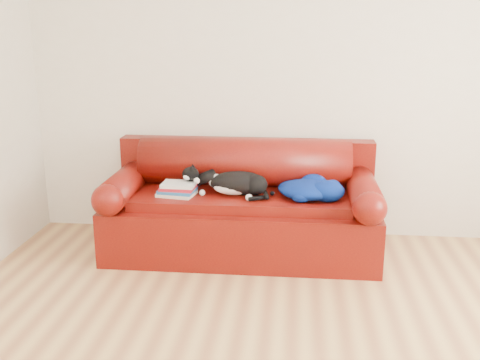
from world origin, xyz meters
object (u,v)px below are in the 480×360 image
Objects in this scene: book_stack at (178,189)px; cat at (237,184)px; blanket at (309,189)px; sofa_base at (242,224)px.

book_stack is 0.50× the size of cat.
book_stack is 0.59× the size of blanket.
blanket is (0.55, -0.01, -0.02)m from cat.
sofa_base is 0.36m from cat.
cat is at bearing 7.35° from book_stack.
book_stack is 1.00m from blanket.
cat reaches higher than book_stack.
cat reaches higher than sofa_base.
cat is (0.45, 0.06, 0.04)m from book_stack.
blanket is (1.00, 0.05, 0.02)m from book_stack.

